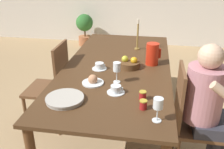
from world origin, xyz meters
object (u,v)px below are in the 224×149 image
red_pitcher (152,54)px  jam_jar_red (143,95)px  wine_glass_water (117,68)px  teacup_near_person (116,90)px  person_seated (207,102)px  wine_glass_juice (158,105)px  jam_jar_amber (143,104)px  chair_person_side (191,119)px  teacup_across (99,66)px  serving_tray (65,99)px  chair_opposite (53,84)px  bread_plate (93,81)px  potted_plant (85,27)px  fruit_bowl (129,64)px  candlestick_tall (138,38)px

red_pitcher → jam_jar_red: red_pitcher is taller
wine_glass_water → teacup_near_person: size_ratio=1.28×
wine_glass_water → teacup_near_person: 0.22m
person_seated → wine_glass_water: (-0.75, 0.12, 0.20)m
wine_glass_juice → jam_jar_amber: bearing=126.4°
person_seated → teacup_near_person: person_seated is taller
chair_person_side → wine_glass_juice: chair_person_side is taller
teacup_across → serving_tray: 0.64m
chair_opposite → red_pitcher: bearing=-83.5°
red_pitcher → chair_person_side: bearing=-55.9°
wine_glass_juice → teacup_near_person: 0.48m
wine_glass_water → jam_jar_amber: 0.47m
chair_person_side → jam_jar_red: (-0.42, -0.19, 0.30)m
chair_person_side → bread_plate: (-0.85, 0.02, 0.29)m
red_pitcher → potted_plant: size_ratio=0.32×
jam_jar_red → teacup_across: bearing=130.8°
jam_jar_amber → fruit_bowl: 0.76m
bread_plate → fruit_bowl: size_ratio=0.90×
chair_person_side → jam_jar_red: chair_person_side is taller
teacup_across → potted_plant: size_ratio=0.21×
wine_glass_juice → potted_plant: size_ratio=0.25×
red_pitcher → wine_glass_juice: red_pitcher is taller
chair_person_side → candlestick_tall: size_ratio=2.72×
chair_person_side → fruit_bowl: size_ratio=4.65×
person_seated → potted_plant: 3.91m
person_seated → jam_jar_red: person_seated is taller
red_pitcher → candlestick_tall: size_ratio=0.62×
teacup_near_person → teacup_across: same height
serving_tray → bread_plate: bread_plate is taller
wine_glass_water → serving_tray: wine_glass_water is taller
candlestick_tall → chair_person_side: bearing=-61.0°
chair_opposite → person_seated: bearing=-107.0°
fruit_bowl → teacup_across: bearing=-162.5°
red_pitcher → jam_jar_amber: bearing=-92.9°
jam_jar_amber → red_pitcher: bearing=87.1°
wine_glass_water → potted_plant: bearing=110.0°
wine_glass_water → jam_jar_red: 0.37m
jam_jar_red → potted_plant: bearing=112.0°
red_pitcher → jam_jar_amber: red_pitcher is taller
person_seated → teacup_across: size_ratio=8.31×
chair_opposite → teacup_near_person: 0.98m
red_pitcher → fruit_bowl: bearing=-151.4°
bread_plate → wine_glass_juice: bearing=-40.5°
teacup_across → potted_plant: 3.19m
person_seated → teacup_near_person: (-0.73, -0.07, 0.09)m
chair_person_side → chair_opposite: same height
bread_plate → candlestick_tall: candlestick_tall is taller
teacup_across → candlestick_tall: size_ratio=0.40×
chair_person_side → chair_opposite: bearing=-106.5°
teacup_across → serving_tray: (-0.13, -0.63, -0.01)m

